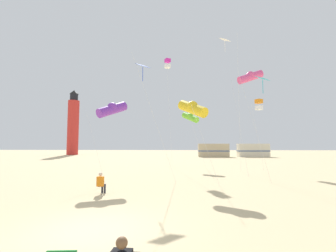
# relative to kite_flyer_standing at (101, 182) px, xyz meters

# --- Properties ---
(ground) EXTENTS (200.00, 200.00, 0.00)m
(ground) POSITION_rel_kite_flyer_standing_xyz_m (1.48, -5.37, -0.61)
(ground) COLOR #D3BC8C
(kite_flyer_standing) EXTENTS (0.41, 0.55, 1.16)m
(kite_flyer_standing) POSITION_rel_kite_flyer_standing_xyz_m (0.00, 0.00, 0.00)
(kite_flyer_standing) COLOR orange
(kite_flyer_standing) RESTS_ON ground
(kite_diamond_cyan) EXTENTS (2.30, 2.30, 8.06)m
(kite_diamond_cyan) POSITION_rel_kite_flyer_standing_xyz_m (10.79, 5.67, 6.95)
(kite_diamond_cyan) COLOR silver
(kite_diamond_cyan) RESTS_ON ground
(kite_diamond_blue) EXTENTS (3.11, 3.11, 8.86)m
(kite_diamond_blue) POSITION_rel_kite_flyer_standing_xyz_m (1.58, 4.48, 7.68)
(kite_diamond_blue) COLOR silver
(kite_diamond_blue) RESTS_ON ground
(kite_tube_rainbow) EXTENTS (2.85, 2.39, 9.56)m
(kite_tube_rainbow) POSITION_rel_kite_flyer_standing_xyz_m (10.77, 8.58, 8.24)
(kite_tube_rainbow) COLOR silver
(kite_tube_rainbow) RESTS_ON ground
(kite_box_magenta) EXTENTS (0.99, 0.99, 13.25)m
(kite_box_magenta) POSITION_rel_kite_flyer_standing_xyz_m (2.86, 15.51, 12.03)
(kite_box_magenta) COLOR silver
(kite_box_magenta) RESTS_ON ground
(kite_tube_violet) EXTENTS (2.99, 3.13, 6.01)m
(kite_tube_violet) POSITION_rel_kite_flyer_standing_xyz_m (-0.74, 4.39, 4.69)
(kite_tube_violet) COLOR silver
(kite_tube_violet) RESTS_ON ground
(kite_tube_gold) EXTENTS (2.76, 2.90, 5.84)m
(kite_tube_gold) POSITION_rel_kite_flyer_standing_xyz_m (5.17, 3.09, 4.52)
(kite_tube_gold) COLOR silver
(kite_tube_gold) RESTS_ON ground
(kite_diamond_white) EXTENTS (2.08, 2.30, 13.04)m
(kite_diamond_white) POSITION_rel_kite_flyer_standing_xyz_m (8.84, 9.52, 11.56)
(kite_diamond_white) COLOR silver
(kite_diamond_white) RESTS_ON ground
(kite_box_orange) EXTENTS (1.20, 1.20, 7.46)m
(kite_box_orange) POSITION_rel_kite_flyer_standing_xyz_m (12.74, 12.29, 6.27)
(kite_box_orange) COLOR silver
(kite_box_orange) RESTS_ON ground
(kite_tube_lime) EXTENTS (2.80, 2.95, 6.56)m
(kite_tube_lime) POSITION_rel_kite_flyer_standing_xyz_m (5.57, 14.62, 5.25)
(kite_tube_lime) COLOR silver
(kite_tube_lime) RESTS_ON ground
(lighthouse_distant) EXTENTS (2.80, 2.80, 16.80)m
(lighthouse_distant) POSITION_rel_kite_flyer_standing_xyz_m (-23.11, 46.26, 7.22)
(lighthouse_distant) COLOR red
(lighthouse_distant) RESTS_ON ground
(rv_van_tan) EXTENTS (6.47, 2.43, 2.80)m
(rv_van_tan) POSITION_rel_kite_flyer_standing_xyz_m (11.57, 37.86, 0.78)
(rv_van_tan) COLOR #C6B28C
(rv_van_tan) RESTS_ON ground
(rv_van_cream) EXTENTS (6.48, 2.46, 2.80)m
(rv_van_cream) POSITION_rel_kite_flyer_standing_xyz_m (20.13, 38.48, 0.78)
(rv_van_cream) COLOR beige
(rv_van_cream) RESTS_ON ground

